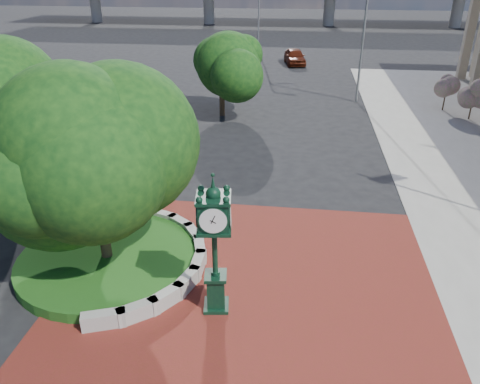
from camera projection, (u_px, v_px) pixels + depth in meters
The scene contains 12 objects.
ground at pixel (251, 276), 15.73m from camera, with size 200.00×200.00×0.00m, color black.
plaza at pixel (247, 294), 14.84m from camera, with size 12.00×12.00×0.04m, color maroon.
planter_wall at pixel (172, 263), 15.94m from camera, with size 2.96×6.77×0.54m.
grass_bed at pixel (108, 260), 16.24m from camera, with size 6.10×6.10×0.40m, color #1E4A15.
tree_planter at pixel (94, 167), 14.68m from camera, with size 5.20×5.20×6.33m.
tree_street at pixel (221, 68), 30.78m from camera, with size 4.40×4.40×5.45m.
post_clock at pixel (215, 240), 13.21m from camera, with size 1.03×1.03×4.44m.
parked_car at pixel (295, 57), 47.85m from camera, with size 1.85×4.60×1.57m, color #511A0B.
street_lamp_near at pixel (368, 25), 32.96m from camera, with size 2.07×0.74×9.42m.
street_lamp_far at pixel (261, 2), 53.79m from camera, with size 1.91×0.98×9.04m.
shrub_mid at pixel (474, 96), 30.64m from camera, with size 1.20×1.20×2.20m.
shrub_far at pixel (447, 88), 32.54m from camera, with size 1.20×1.20×2.20m.
Camera 1 is at (1.34, -12.79, 9.50)m, focal length 35.00 mm.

